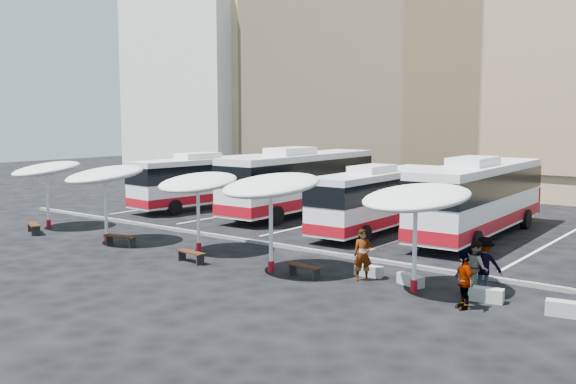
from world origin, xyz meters
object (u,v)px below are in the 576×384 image
Objects in this scene: sunshade_2 at (198,183)px; wood_bench_1 at (121,238)px; wood_bench_2 at (191,254)px; passenger_0 at (363,255)px; bus_2 at (381,197)px; bus_1 at (301,180)px; bus_3 at (479,196)px; conc_bench_0 at (369,271)px; conc_bench_3 at (568,309)px; wood_bench_3 at (304,268)px; passenger_1 at (477,268)px; bus_0 at (210,179)px; conc_bench_1 at (411,280)px; conc_bench_2 at (484,295)px; passenger_3 at (483,265)px; sunshade_0 at (46,169)px; sunshade_1 at (105,175)px; passenger_2 at (464,281)px; sunshade_4 at (416,198)px; sunshade_3 at (271,186)px; wood_bench_0 at (34,226)px.

wood_bench_1 is at bearing -160.09° from sunshade_2.
passenger_0 is (7.06, 1.76, 0.59)m from wood_bench_2.
wood_bench_2 is at bearing -3.84° from wood_bench_1.
bus_1 is at bearing 160.85° from bus_2.
bus_1 is 11.50m from bus_3.
conc_bench_0 is 0.88× the size of conc_bench_3.
passenger_1 is (5.93, 1.66, 0.57)m from wood_bench_3.
conc_bench_1 is (19.60, -9.97, -1.65)m from bus_0.
bus_3 is at bearing 112.00° from conc_bench_2.
bus_2 is at bearing -69.36° from passenger_3.
sunshade_0 is 19.34m from conc_bench_0.
bus_3 is 2.74× the size of sunshade_1.
bus_0 is 11.11m from sunshade_0.
bus_1 is 14.24m from wood_bench_2.
bus_3 is 6.67× the size of passenger_3.
bus_3 is (4.68, 1.54, 0.27)m from bus_2.
bus_2 is 6.42× the size of wood_bench_1.
sunshade_0 is at bearing 143.04° from passenger_0.
bus_3 is at bearing 30.94° from sunshade_0.
sunshade_1 is at bearing 175.38° from wood_bench_2.
passenger_3 is (-0.23, 2.21, 0.07)m from passenger_2.
conc_bench_1 is 2.40m from passenger_1.
sunshade_4 is at bearing -45.53° from passenger_0.
conc_bench_3 is 7.06m from passenger_0.
conc_bench_2 is at bearing -178.51° from passenger_1.
bus_0 is 27.04m from conc_bench_3.
passenger_3 is (17.27, 2.40, -2.25)m from sunshade_1.
sunshade_1 is 11.66m from wood_bench_3.
passenger_0 is (-1.70, -0.43, 0.75)m from conc_bench_1.
bus_0 reaches higher than conc_bench_2.
sunshade_1 is 13.59m from conc_bench_0.
sunshade_0 is 19.35m from passenger_0.
sunshade_1 reaches higher than passenger_1.
sunshade_3 is 8.56m from conc_bench_2.
conc_bench_3 reaches higher than conc_bench_1.
sunshade_2 reaches higher than passenger_0.
conc_bench_1 is (8.76, 2.19, -0.15)m from wood_bench_2.
sunshade_4 is (20.08, -10.66, 1.37)m from bus_0.
passenger_2 is 0.93× the size of passenger_3.
wood_bench_2 reaches higher than conc_bench_1.
sunshade_3 is 3.85× the size of conc_bench_2.
bus_0 is 6.76× the size of wood_bench_1.
sunshade_3 is at bearing -174.71° from wood_bench_3.
passenger_2 reaches higher than wood_bench_3.
sunshade_2 is at bearing 126.54° from wood_bench_2.
conc_bench_0 is at bearing 10.16° from wood_bench_1.
sunshade_3 is (-3.50, -12.05, 1.28)m from bus_3.
sunshade_1 is at bearing -176.32° from sunshade_4.
wood_bench_0 is at bearing -140.59° from bus_2.
bus_1 reaches higher than conc_bench_0.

